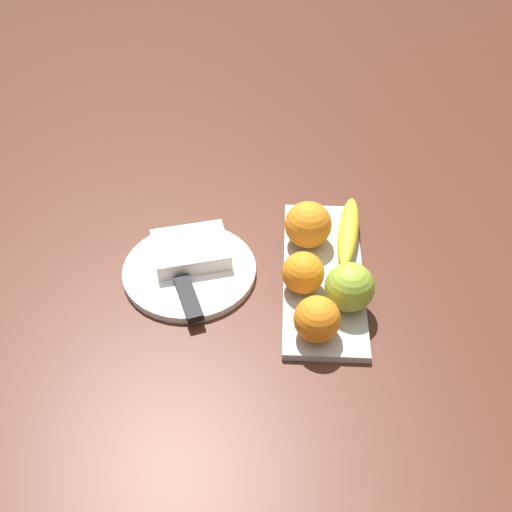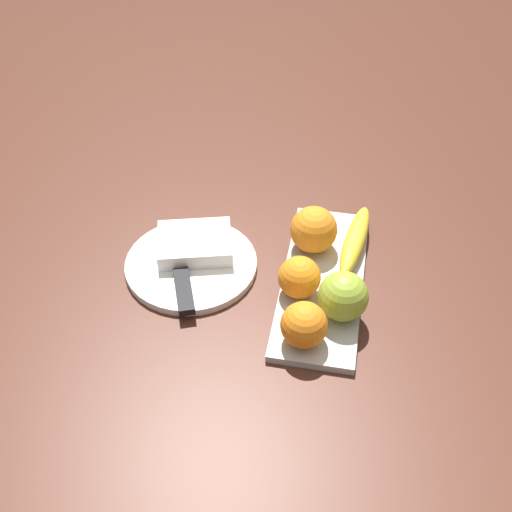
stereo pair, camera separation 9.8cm
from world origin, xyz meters
name	(u,v)px [view 1 (the left image)]	position (x,y,z in m)	size (l,w,h in m)	color
ground_plane	(343,266)	(0.00, 0.00, 0.00)	(2.40, 2.40, 0.00)	#4B251A
fruit_tray	(323,275)	(-0.03, 0.03, 0.01)	(0.33, 0.12, 0.01)	#B7B8B5
apple	(349,287)	(-0.09, 0.00, 0.05)	(0.07, 0.07, 0.07)	#8FAD32
banana	(348,231)	(0.05, -0.01, 0.03)	(0.17, 0.03, 0.03)	gold
orange_near_apple	(308,225)	(0.04, 0.06, 0.05)	(0.08, 0.08, 0.08)	orange
orange_near_banana	(317,319)	(-0.15, 0.05, 0.05)	(0.07, 0.07, 0.07)	orange
orange_center	(303,273)	(-0.06, 0.07, 0.04)	(0.06, 0.06, 0.06)	orange
dinner_plate	(190,271)	(-0.03, 0.24, 0.01)	(0.21, 0.21, 0.01)	white
folded_napkin	(191,250)	(0.00, 0.24, 0.03)	(0.09, 0.12, 0.03)	white
knife	(186,291)	(-0.08, 0.24, 0.02)	(0.18, 0.09, 0.01)	silver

